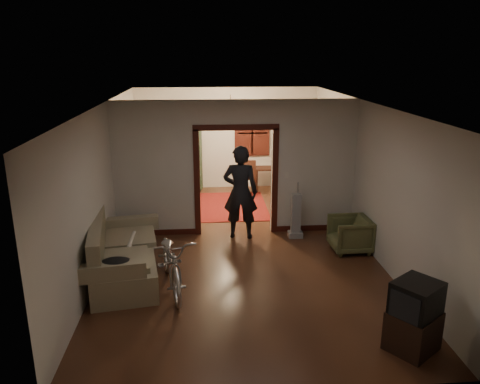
{
  "coord_description": "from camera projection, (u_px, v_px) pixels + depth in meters",
  "views": [
    {
      "loc": [
        -0.67,
        -8.62,
        3.69
      ],
      "look_at": [
        0.0,
        -0.3,
        1.2
      ],
      "focal_mm": 35.0,
      "sensor_mm": 36.0,
      "label": 1
    }
  ],
  "objects": [
    {
      "name": "locker",
      "position": [
        184.0,
        158.0,
        12.81
      ],
      "size": [
        1.0,
        0.68,
        1.82
      ],
      "primitive_type": "cube",
      "rotation": [
        0.0,
        0.0,
        -0.21
      ],
      "color": "#1D2F1C",
      "rests_on": "floor"
    },
    {
      "name": "armchair",
      "position": [
        350.0,
        234.0,
        9.0
      ],
      "size": [
        0.76,
        0.74,
        0.67
      ],
      "primitive_type": "imported",
      "rotation": [
        0.0,
        0.0,
        -1.54
      ],
      "color": "#50542F",
      "rests_on": "floor"
    },
    {
      "name": "crt_tv",
      "position": [
        416.0,
        300.0,
        5.87
      ],
      "size": [
        0.74,
        0.72,
        0.48
      ],
      "primitive_type": "cube",
      "rotation": [
        0.0,
        0.0,
        0.63
      ],
      "color": "black",
      "rests_on": "tv_stand"
    },
    {
      "name": "wall_left",
      "position": [
        106.0,
        180.0,
        8.75
      ],
      "size": [
        0.02,
        8.5,
        2.8
      ],
      "primitive_type": "cube",
      "color": "beige",
      "rests_on": "floor"
    },
    {
      "name": "partition_wall",
      "position": [
        236.0,
        168.0,
        9.65
      ],
      "size": [
        5.0,
        0.14,
        2.8
      ],
      "primitive_type": "cube",
      "color": "beige",
      "rests_on": "floor"
    },
    {
      "name": "tv_stand",
      "position": [
        413.0,
        331.0,
        6.0
      ],
      "size": [
        0.78,
        0.77,
        0.53
      ],
      "primitive_type": "cube",
      "rotation": [
        0.0,
        0.0,
        0.63
      ],
      "color": "black",
      "rests_on": "floor"
    },
    {
      "name": "desk",
      "position": [
        270.0,
        179.0,
        12.93
      ],
      "size": [
        0.97,
        0.68,
        0.65
      ],
      "primitive_type": "cube",
      "rotation": [
        0.0,
        0.0,
        -0.23
      ],
      "color": "black",
      "rests_on": "floor"
    },
    {
      "name": "desk_chair",
      "position": [
        247.0,
        177.0,
        12.5
      ],
      "size": [
        0.5,
        0.5,
        1.0
      ],
      "primitive_type": "cube",
      "rotation": [
        0.0,
        0.0,
        0.14
      ],
      "color": "black",
      "rests_on": "floor"
    },
    {
      "name": "sofa",
      "position": [
        123.0,
        249.0,
        7.9
      ],
      "size": [
        1.35,
        2.37,
        1.03
      ],
      "primitive_type": "cube",
      "rotation": [
        0.0,
        0.0,
        0.16
      ],
      "color": "#6E6749",
      "rests_on": "floor"
    },
    {
      "name": "wall_right",
      "position": [
        366.0,
        175.0,
        9.13
      ],
      "size": [
        0.02,
        8.5,
        2.8
      ],
      "primitive_type": "cube",
      "color": "beige",
      "rests_on": "floor"
    },
    {
      "name": "oriental_rug",
      "position": [
        231.0,
        206.0,
        11.71
      ],
      "size": [
        1.77,
        2.32,
        0.02
      ],
      "primitive_type": "cube",
      "rotation": [
        0.0,
        0.0,
        -0.0
      ],
      "color": "#610F12",
      "rests_on": "floor"
    },
    {
      "name": "jacket",
      "position": [
        116.0,
        263.0,
        6.98
      ],
      "size": [
        0.48,
        0.36,
        0.14
      ],
      "primitive_type": "ellipsoid",
      "color": "black",
      "rests_on": "sofa"
    },
    {
      "name": "vacuum",
      "position": [
        296.0,
        216.0,
        9.62
      ],
      "size": [
        0.34,
        0.3,
        0.94
      ],
      "primitive_type": "cube",
      "rotation": [
        0.0,
        0.0,
        -0.27
      ],
      "color": "gray",
      "rests_on": "floor"
    },
    {
      "name": "far_window",
      "position": [
        252.0,
        133.0,
        12.97
      ],
      "size": [
        0.98,
        0.06,
        1.28
      ],
      "primitive_type": "cube",
      "color": "black",
      "rests_on": "wall_back"
    },
    {
      "name": "ceiling",
      "position": [
        239.0,
        104.0,
        8.54
      ],
      "size": [
        5.0,
        8.5,
        0.01
      ],
      "primitive_type": "cube",
      "color": "white",
      "rests_on": "floor"
    },
    {
      "name": "rolled_paper",
      "position": [
        131.0,
        241.0,
        8.19
      ],
      "size": [
        0.09,
        0.72,
        0.09
      ],
      "primitive_type": "cylinder",
      "rotation": [
        1.57,
        0.0,
        0.0
      ],
      "color": "beige",
      "rests_on": "sofa"
    },
    {
      "name": "light_switch",
      "position": [
        287.0,
        175.0,
        9.71
      ],
      "size": [
        0.08,
        0.01,
        0.12
      ],
      "primitive_type": "cube",
      "color": "silver",
      "rests_on": "partition_wall"
    },
    {
      "name": "globe",
      "position": [
        183.0,
        121.0,
        12.52
      ],
      "size": [
        0.26,
        0.26,
        0.26
      ],
      "primitive_type": "sphere",
      "color": "#1E5972",
      "rests_on": "locker"
    },
    {
      "name": "floor",
      "position": [
        239.0,
        245.0,
        9.34
      ],
      "size": [
        5.0,
        8.5,
        0.01
      ],
      "primitive_type": "cube",
      "color": "#351B10",
      "rests_on": "ground"
    },
    {
      "name": "wall_back",
      "position": [
        227.0,
        138.0,
        13.0
      ],
      "size": [
        5.0,
        0.02,
        2.8
      ],
      "primitive_type": "cube",
      "color": "beige",
      "rests_on": "floor"
    },
    {
      "name": "bicycle",
      "position": [
        172.0,
        261.0,
        7.52
      ],
      "size": [
        0.98,
        1.92,
        0.96
      ],
      "primitive_type": "imported",
      "rotation": [
        0.0,
        0.0,
        0.2
      ],
      "color": "silver",
      "rests_on": "floor"
    },
    {
      "name": "door_casing",
      "position": [
        236.0,
        182.0,
        9.74
      ],
      "size": [
        1.74,
        0.2,
        2.32
      ],
      "primitive_type": "cube",
      "color": "#35110C",
      "rests_on": "floor"
    },
    {
      "name": "person",
      "position": [
        240.0,
        192.0,
        9.5
      ],
      "size": [
        0.78,
        0.58,
        1.94
      ],
      "primitive_type": "imported",
      "rotation": [
        0.0,
        0.0,
        2.96
      ],
      "color": "black",
      "rests_on": "floor"
    },
    {
      "name": "chandelier",
      "position": [
        231.0,
        112.0,
        11.05
      ],
      "size": [
        0.24,
        0.24,
        0.24
      ],
      "primitive_type": "sphere",
      "color": "#FFE0A5",
      "rests_on": "ceiling"
    }
  ]
}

